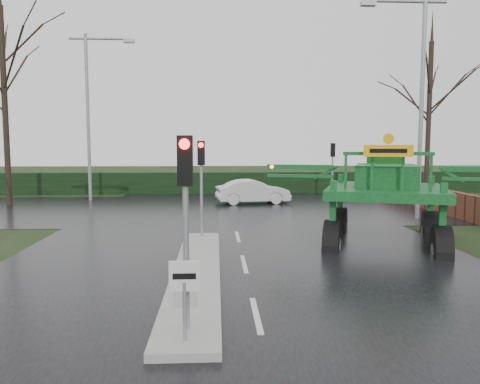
{
  "coord_description": "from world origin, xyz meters",
  "views": [
    {
      "loc": [
        -0.77,
        -8.93,
        3.35
      ],
      "look_at": [
        -0.08,
        4.71,
        2.0
      ],
      "focal_mm": 35.0,
      "sensor_mm": 36.0,
      "label": 1
    }
  ],
  "objects_px": {
    "traffic_signal_far": "(333,158)",
    "street_light_left_far": "(93,102)",
    "traffic_signal_near": "(185,191)",
    "keep_left_sign": "(184,288)",
    "crop_sprayer": "(334,181)",
    "traffic_signal_mid": "(201,168)",
    "street_light_right": "(415,87)",
    "white_sedan": "(253,204)"
  },
  "relations": [
    {
      "from": "traffic_signal_near",
      "to": "keep_left_sign",
      "type": "bearing_deg",
      "value": -90.0
    },
    {
      "from": "traffic_signal_near",
      "to": "crop_sprayer",
      "type": "xyz_separation_m",
      "value": [
        4.41,
        7.29,
        -0.38
      ]
    },
    {
      "from": "keep_left_sign",
      "to": "traffic_signal_far",
      "type": "relative_size",
      "value": 0.38
    },
    {
      "from": "traffic_signal_far",
      "to": "crop_sprayer",
      "type": "xyz_separation_m",
      "value": [
        -3.39,
        -13.73,
        -0.38
      ]
    },
    {
      "from": "traffic_signal_far",
      "to": "street_light_right",
      "type": "relative_size",
      "value": 0.35
    },
    {
      "from": "traffic_signal_near",
      "to": "street_light_left_far",
      "type": "bearing_deg",
      "value": 108.17
    },
    {
      "from": "keep_left_sign",
      "to": "traffic_signal_near",
      "type": "relative_size",
      "value": 0.38
    },
    {
      "from": "traffic_signal_near",
      "to": "traffic_signal_far",
      "type": "xyz_separation_m",
      "value": [
        7.8,
        21.02,
        0.0
      ]
    },
    {
      "from": "traffic_signal_near",
      "to": "crop_sprayer",
      "type": "bearing_deg",
      "value": 58.83
    },
    {
      "from": "street_light_left_far",
      "to": "traffic_signal_far",
      "type": "bearing_deg",
      "value": 0.03
    },
    {
      "from": "traffic_signal_near",
      "to": "white_sedan",
      "type": "relative_size",
      "value": 0.83
    },
    {
      "from": "traffic_signal_near",
      "to": "white_sedan",
      "type": "bearing_deg",
      "value": 82.07
    },
    {
      "from": "traffic_signal_far",
      "to": "white_sedan",
      "type": "relative_size",
      "value": 0.83
    },
    {
      "from": "crop_sprayer",
      "to": "traffic_signal_mid",
      "type": "bearing_deg",
      "value": -176.32
    },
    {
      "from": "traffic_signal_far",
      "to": "street_light_right",
      "type": "height_order",
      "value": "street_light_right"
    },
    {
      "from": "crop_sprayer",
      "to": "white_sedan",
      "type": "relative_size",
      "value": 1.88
    },
    {
      "from": "keep_left_sign",
      "to": "street_light_left_far",
      "type": "relative_size",
      "value": 0.14
    },
    {
      "from": "traffic_signal_near",
      "to": "street_light_right",
      "type": "xyz_separation_m",
      "value": [
        9.49,
        13.01,
        3.4
      ]
    },
    {
      "from": "street_light_left_far",
      "to": "white_sedan",
      "type": "xyz_separation_m",
      "value": [
        9.53,
        -2.07,
        -5.99
      ]
    },
    {
      "from": "keep_left_sign",
      "to": "traffic_signal_near",
      "type": "bearing_deg",
      "value": 90.0
    },
    {
      "from": "keep_left_sign",
      "to": "traffic_signal_far",
      "type": "xyz_separation_m",
      "value": [
        7.8,
        21.51,
        1.53
      ]
    },
    {
      "from": "keep_left_sign",
      "to": "crop_sprayer",
      "type": "distance_m",
      "value": 9.02
    },
    {
      "from": "white_sedan",
      "to": "crop_sprayer",
      "type": "bearing_deg",
      "value": 179.66
    },
    {
      "from": "keep_left_sign",
      "to": "crop_sprayer",
      "type": "height_order",
      "value": "crop_sprayer"
    },
    {
      "from": "traffic_signal_far",
      "to": "street_light_left_far",
      "type": "xyz_separation_m",
      "value": [
        -14.69,
        -0.01,
        3.4
      ]
    },
    {
      "from": "traffic_signal_mid",
      "to": "white_sedan",
      "type": "distance_m",
      "value": 11.07
    },
    {
      "from": "crop_sprayer",
      "to": "street_light_right",
      "type": "bearing_deg",
      "value": 67.42
    },
    {
      "from": "keep_left_sign",
      "to": "traffic_signal_mid",
      "type": "xyz_separation_m",
      "value": [
        0.0,
        8.99,
        1.53
      ]
    },
    {
      "from": "street_light_left_far",
      "to": "white_sedan",
      "type": "distance_m",
      "value": 11.45
    },
    {
      "from": "traffic_signal_near",
      "to": "street_light_right",
      "type": "height_order",
      "value": "street_light_right"
    },
    {
      "from": "street_light_left_far",
      "to": "traffic_signal_near",
      "type": "bearing_deg",
      "value": -71.83
    },
    {
      "from": "crop_sprayer",
      "to": "white_sedan",
      "type": "height_order",
      "value": "crop_sprayer"
    },
    {
      "from": "white_sedan",
      "to": "traffic_signal_near",
      "type": "bearing_deg",
      "value": 163.09
    },
    {
      "from": "keep_left_sign",
      "to": "white_sedan",
      "type": "bearing_deg",
      "value": 82.26
    },
    {
      "from": "traffic_signal_far",
      "to": "street_light_right",
      "type": "distance_m",
      "value": 8.86
    },
    {
      "from": "crop_sprayer",
      "to": "white_sedan",
      "type": "bearing_deg",
      "value": 117.69
    },
    {
      "from": "street_light_right",
      "to": "crop_sprayer",
      "type": "bearing_deg",
      "value": -131.64
    },
    {
      "from": "traffic_signal_mid",
      "to": "street_light_left_far",
      "type": "xyz_separation_m",
      "value": [
        -6.89,
        12.51,
        3.4
      ]
    },
    {
      "from": "traffic_signal_far",
      "to": "street_light_left_far",
      "type": "relative_size",
      "value": 0.35
    },
    {
      "from": "traffic_signal_near",
      "to": "traffic_signal_mid",
      "type": "bearing_deg",
      "value": 90.0
    },
    {
      "from": "street_light_right",
      "to": "traffic_signal_mid",
      "type": "bearing_deg",
      "value": -154.6
    },
    {
      "from": "street_light_left_far",
      "to": "keep_left_sign",
      "type": "bearing_deg",
      "value": -72.22
    }
  ]
}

